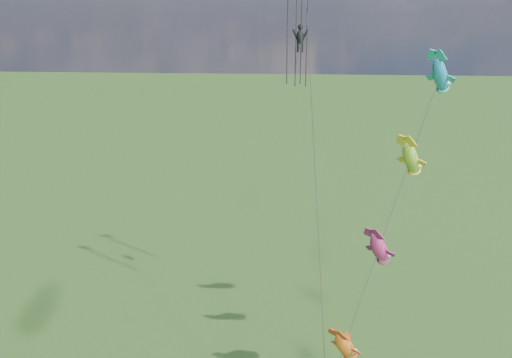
{
  "coord_description": "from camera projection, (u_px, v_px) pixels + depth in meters",
  "views": [
    {
      "loc": [
        15.12,
        -20.32,
        21.09
      ],
      "look_at": [
        12.96,
        10.15,
        11.45
      ],
      "focal_mm": 40.0,
      "sensor_mm": 36.0,
      "label": 1
    }
  ],
  "objects": [
    {
      "name": "fish_windsock_rig",
      "position": [
        395.0,
        204.0,
        27.79
      ],
      "size": [
        9.01,
        13.31,
        20.66
      ],
      "rotation": [
        0.0,
        0.0,
        -0.27
      ],
      "color": "#503A29",
      "rests_on": "ground"
    },
    {
      "name": "parafoil_rig",
      "position": [
        301.0,
        26.0,
        32.4
      ],
      "size": [
        2.85,
        17.44,
        24.78
      ],
      "rotation": [
        0.0,
        0.0,
        0.18
      ],
      "color": "#503A29",
      "rests_on": "ground"
    }
  ]
}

